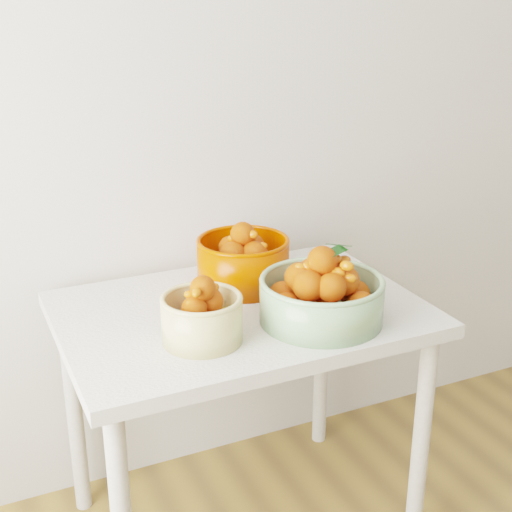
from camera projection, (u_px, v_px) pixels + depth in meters
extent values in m
cube|color=silver|center=(275.00, 69.00, 2.24)|extent=(4.00, 0.04, 2.70)
cube|color=silver|center=(241.00, 314.00, 2.00)|extent=(1.00, 0.70, 0.04)
cylinder|color=silver|center=(421.00, 443.00, 2.06)|extent=(0.05, 0.05, 0.71)
cylinder|color=silver|center=(75.00, 412.00, 2.21)|extent=(0.05, 0.05, 0.71)
cylinder|color=silver|center=(322.00, 355.00, 2.55)|extent=(0.05, 0.05, 0.71)
cylinder|color=#D5C280|center=(202.00, 320.00, 1.79)|extent=(0.27, 0.27, 0.12)
torus|color=#D5C280|center=(201.00, 299.00, 1.77)|extent=(0.27, 0.27, 0.01)
sphere|color=#D1660C|center=(221.00, 320.00, 1.82)|extent=(0.07, 0.07, 0.07)
sphere|color=#E94205|center=(196.00, 316.00, 1.84)|extent=(0.07, 0.07, 0.07)
sphere|color=#E94205|center=(183.00, 328.00, 1.77)|extent=(0.07, 0.07, 0.07)
sphere|color=#E94205|center=(210.00, 332.00, 1.75)|extent=(0.07, 0.07, 0.07)
sphere|color=#E94205|center=(202.00, 324.00, 1.79)|extent=(0.07, 0.07, 0.07)
sphere|color=#E94205|center=(209.00, 301.00, 1.80)|extent=(0.07, 0.07, 0.07)
sphere|color=#E94205|center=(194.00, 309.00, 1.75)|extent=(0.06, 0.06, 0.06)
sphere|color=#E94205|center=(203.00, 288.00, 1.76)|extent=(0.07, 0.07, 0.07)
ellipsoid|color=#E75310|center=(191.00, 304.00, 1.74)|extent=(0.04, 0.04, 0.03)
ellipsoid|color=#E75310|center=(207.00, 294.00, 1.76)|extent=(0.05, 0.04, 0.04)
ellipsoid|color=#E75310|center=(205.00, 294.00, 1.78)|extent=(0.04, 0.04, 0.04)
ellipsoid|color=#E75310|center=(201.00, 294.00, 1.77)|extent=(0.04, 0.04, 0.03)
ellipsoid|color=#E75310|center=(214.00, 288.00, 1.80)|extent=(0.04, 0.04, 0.03)
ellipsoid|color=#E75310|center=(190.00, 295.00, 1.76)|extent=(0.04, 0.03, 0.03)
ellipsoid|color=#E75310|center=(197.00, 293.00, 1.72)|extent=(0.04, 0.04, 0.03)
cylinder|color=#88B280|center=(321.00, 301.00, 1.90)|extent=(0.40, 0.40, 0.12)
torus|color=#88B280|center=(322.00, 281.00, 1.88)|extent=(0.41, 0.41, 0.02)
sphere|color=#E94205|center=(355.00, 295.00, 1.94)|extent=(0.08, 0.08, 0.08)
sphere|color=#E94205|center=(330.00, 287.00, 1.99)|extent=(0.08, 0.08, 0.08)
sphere|color=#E94205|center=(301.00, 288.00, 1.99)|extent=(0.09, 0.09, 0.09)
sphere|color=#E94205|center=(283.00, 297.00, 1.93)|extent=(0.09, 0.09, 0.09)
sphere|color=#E94205|center=(286.00, 309.00, 1.86)|extent=(0.09, 0.09, 0.09)
sphere|color=#E94205|center=(309.00, 318.00, 1.81)|extent=(0.08, 0.08, 0.08)
sphere|color=#E94205|center=(340.00, 318.00, 1.81)|extent=(0.08, 0.08, 0.08)
sphere|color=#E94205|center=(361.00, 307.00, 1.87)|extent=(0.08, 0.08, 0.08)
sphere|color=#E94205|center=(321.00, 302.00, 1.90)|extent=(0.08, 0.08, 0.08)
sphere|color=#E94205|center=(334.00, 273.00, 1.92)|extent=(0.09, 0.09, 0.09)
sphere|color=#E94205|center=(312.00, 272.00, 1.93)|extent=(0.08, 0.08, 0.08)
sphere|color=#E94205|center=(300.00, 278.00, 1.89)|extent=(0.08, 0.08, 0.08)
sphere|color=#E94205|center=(309.00, 286.00, 1.84)|extent=(0.08, 0.08, 0.08)
sphere|color=#E94205|center=(331.00, 288.00, 1.83)|extent=(0.08, 0.08, 0.08)
sphere|color=#E94205|center=(344.00, 281.00, 1.87)|extent=(0.08, 0.08, 0.08)
sphere|color=#E94205|center=(322.00, 261.00, 1.85)|extent=(0.08, 0.08, 0.08)
ellipsoid|color=#E75310|center=(301.00, 268.00, 1.87)|extent=(0.05, 0.05, 0.05)
ellipsoid|color=#E75310|center=(336.00, 275.00, 1.84)|extent=(0.04, 0.05, 0.04)
ellipsoid|color=#E75310|center=(327.00, 269.00, 1.87)|extent=(0.05, 0.05, 0.04)
ellipsoid|color=#E75310|center=(315.00, 264.00, 1.84)|extent=(0.05, 0.04, 0.04)
ellipsoid|color=#E75310|center=(322.00, 262.00, 1.91)|extent=(0.05, 0.05, 0.04)
ellipsoid|color=#E75310|center=(311.00, 267.00, 1.87)|extent=(0.05, 0.05, 0.04)
ellipsoid|color=#E75310|center=(324.00, 259.00, 1.89)|extent=(0.05, 0.05, 0.04)
ellipsoid|color=#E75310|center=(338.00, 272.00, 1.84)|extent=(0.05, 0.05, 0.04)
ellipsoid|color=#E75310|center=(344.00, 260.00, 1.89)|extent=(0.04, 0.03, 0.04)
ellipsoid|color=#E75310|center=(334.00, 259.00, 1.86)|extent=(0.05, 0.04, 0.04)
ellipsoid|color=#E75310|center=(347.00, 266.00, 1.83)|extent=(0.04, 0.05, 0.03)
ellipsoid|color=#E75310|center=(309.00, 267.00, 1.87)|extent=(0.05, 0.04, 0.04)
ellipsoid|color=#E75310|center=(349.00, 278.00, 1.84)|extent=(0.04, 0.05, 0.03)
cylinder|color=#CD3200|center=(243.00, 263.00, 2.12)|extent=(0.30, 0.30, 0.14)
torus|color=#CD3200|center=(243.00, 241.00, 2.10)|extent=(0.30, 0.30, 0.01)
sphere|color=#D1660C|center=(269.00, 266.00, 2.16)|extent=(0.07, 0.07, 0.07)
sphere|color=#D1660C|center=(246.00, 260.00, 2.20)|extent=(0.08, 0.08, 0.08)
sphere|color=#E94205|center=(221.00, 264.00, 2.17)|extent=(0.08, 0.08, 0.08)
sphere|color=#E94205|center=(217.00, 273.00, 2.10)|extent=(0.08, 0.08, 0.08)
sphere|color=#E94205|center=(239.00, 280.00, 2.05)|extent=(0.07, 0.07, 0.07)
sphere|color=#E94205|center=(267.00, 275.00, 2.09)|extent=(0.08, 0.08, 0.08)
sphere|color=#E94205|center=(243.00, 270.00, 2.13)|extent=(0.08, 0.08, 0.08)
sphere|color=#E94205|center=(252.00, 246.00, 2.14)|extent=(0.08, 0.08, 0.08)
sphere|color=#E94205|center=(231.00, 248.00, 2.13)|extent=(0.07, 0.07, 0.07)
sphere|color=#E94205|center=(233.00, 255.00, 2.07)|extent=(0.08, 0.08, 0.08)
sphere|color=#E94205|center=(255.00, 254.00, 2.08)|extent=(0.08, 0.08, 0.08)
sphere|color=#E94205|center=(243.00, 234.00, 2.09)|extent=(0.07, 0.07, 0.07)
ellipsoid|color=#E75310|center=(247.00, 231.00, 2.09)|extent=(0.04, 0.04, 0.04)
ellipsoid|color=#E75310|center=(250.00, 239.00, 2.10)|extent=(0.05, 0.03, 0.04)
ellipsoid|color=#E75310|center=(245.00, 243.00, 2.10)|extent=(0.05, 0.05, 0.03)
ellipsoid|color=#E75310|center=(243.00, 245.00, 2.10)|extent=(0.04, 0.04, 0.03)
ellipsoid|color=#E75310|center=(246.00, 243.00, 2.10)|extent=(0.05, 0.05, 0.04)
ellipsoid|color=#E75310|center=(242.00, 234.00, 2.09)|extent=(0.03, 0.04, 0.03)
ellipsoid|color=#E75310|center=(262.00, 246.00, 2.08)|extent=(0.05, 0.05, 0.04)
ellipsoid|color=#E75310|center=(251.00, 242.00, 2.11)|extent=(0.04, 0.03, 0.03)
ellipsoid|color=#E75310|center=(252.00, 234.00, 2.07)|extent=(0.04, 0.05, 0.03)
ellipsoid|color=#E75310|center=(234.00, 239.00, 2.10)|extent=(0.05, 0.04, 0.03)
ellipsoid|color=#E75310|center=(242.00, 244.00, 2.09)|extent=(0.05, 0.04, 0.04)
ellipsoid|color=#E75310|center=(238.00, 244.00, 2.09)|extent=(0.04, 0.03, 0.03)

